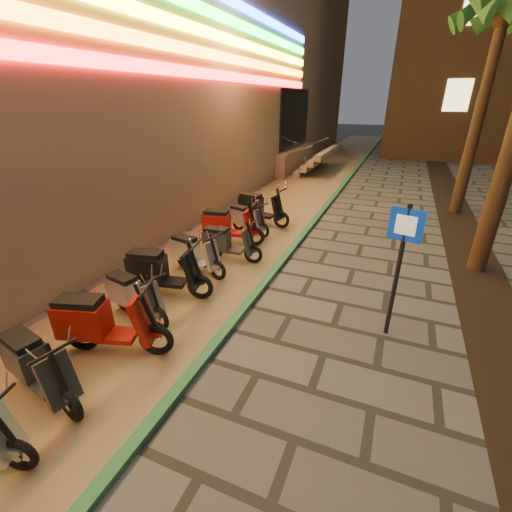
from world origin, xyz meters
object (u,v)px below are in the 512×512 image
at_px(scooter_4, 35,365).
at_px(scooter_9, 225,242).
at_px(scooter_7, 160,271).
at_px(scooter_10, 226,225).
at_px(scooter_5, 100,322).
at_px(scooter_6, 132,295).
at_px(pedestrian_sign, 401,254).
at_px(scooter_11, 245,218).
at_px(scooter_8, 193,253).
at_px(scooter_12, 258,208).

relative_size(scooter_4, scooter_9, 1.04).
distance_m(scooter_7, scooter_10, 3.09).
height_order(scooter_9, scooter_10, scooter_10).
height_order(scooter_5, scooter_6, scooter_5).
distance_m(pedestrian_sign, scooter_11, 5.82).
relative_size(scooter_5, scooter_10, 1.03).
xyz_separation_m(pedestrian_sign, scooter_4, (-4.39, -3.32, -1.04)).
relative_size(scooter_5, scooter_9, 1.18).
height_order(scooter_6, scooter_8, scooter_8).
xyz_separation_m(pedestrian_sign, scooter_7, (-4.48, -0.44, -0.98)).
distance_m(scooter_8, scooter_12, 3.81).
bearing_deg(scooter_4, scooter_12, 101.05).
height_order(scooter_9, scooter_12, scooter_12).
bearing_deg(pedestrian_sign, scooter_11, 153.60).
height_order(scooter_4, scooter_6, scooter_4).
height_order(scooter_5, scooter_7, scooter_5).
distance_m(scooter_9, scooter_12, 2.93).
bearing_deg(scooter_8, scooter_6, -79.63).
bearing_deg(scooter_11, pedestrian_sign, -23.07).
height_order(scooter_6, scooter_7, scooter_7).
relative_size(scooter_10, scooter_11, 1.22).
height_order(scooter_4, scooter_10, scooter_10).
xyz_separation_m(pedestrian_sign, scooter_6, (-4.48, -1.31, -1.07)).
bearing_deg(scooter_6, scooter_10, 102.53).
xyz_separation_m(scooter_7, scooter_10, (-0.06, 3.09, -0.01)).
xyz_separation_m(scooter_7, scooter_11, (0.08, 4.10, -0.10)).
bearing_deg(scooter_10, scooter_7, -98.70).
relative_size(pedestrian_sign, scooter_6, 1.57).
distance_m(scooter_5, scooter_7, 1.87).
xyz_separation_m(scooter_6, scooter_8, (0.04, 2.05, 0.02)).
distance_m(scooter_6, scooter_9, 2.98).
bearing_deg(scooter_10, scooter_6, -98.95).
height_order(scooter_5, scooter_8, scooter_5).
bearing_deg(pedestrian_sign, scooter_6, -150.42).
bearing_deg(scooter_12, scooter_5, -82.04).
relative_size(scooter_5, scooter_8, 1.17).
distance_m(scooter_4, scooter_11, 6.97).
bearing_deg(scooter_9, scooter_5, -98.52).
bearing_deg(scooter_7, scooter_9, 66.64).
height_order(pedestrian_sign, scooter_6, pedestrian_sign).
height_order(pedestrian_sign, scooter_5, pedestrian_sign).
distance_m(scooter_5, scooter_6, 1.02).
bearing_deg(scooter_6, scooter_7, 101.64).
bearing_deg(scooter_8, scooter_9, 77.09).
distance_m(scooter_5, scooter_10, 4.95).
distance_m(scooter_4, scooter_12, 7.87).
bearing_deg(scooter_12, pedestrian_sign, -39.25).
xyz_separation_m(scooter_6, scooter_11, (0.08, 4.96, -0.01)).
bearing_deg(scooter_5, pedestrian_sign, 11.01).
relative_size(scooter_6, scooter_11, 1.03).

